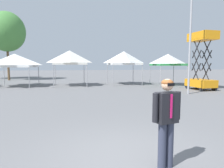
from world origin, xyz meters
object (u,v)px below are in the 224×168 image
(canopy_tent_right_of_center, at_px, (168,60))
(canopy_tent_behind_center, at_px, (124,58))
(canopy_tent_far_left, at_px, (70,58))
(tree_behind_tents_center, at_px, (7,32))
(light_pole_near_lift, at_px, (191,23))
(canopy_tent_far_right, at_px, (15,61))
(scissor_lift, at_px, (201,73))
(person_foreground, at_px, (167,117))

(canopy_tent_right_of_center, bearing_deg, canopy_tent_behind_center, 158.36)
(canopy_tent_far_left, relative_size, canopy_tent_behind_center, 1.00)
(canopy_tent_far_left, height_order, tree_behind_tents_center, tree_behind_tents_center)
(canopy_tent_right_of_center, bearing_deg, tree_behind_tents_center, 151.25)
(light_pole_near_lift, bearing_deg, canopy_tent_far_right, 150.96)
(canopy_tent_far_left, relative_size, canopy_tent_right_of_center, 1.10)
(canopy_tent_far_left, distance_m, canopy_tent_behind_center, 5.48)
(canopy_tent_behind_center, height_order, light_pole_near_lift, light_pole_near_lift)
(canopy_tent_far_left, height_order, scissor_lift, scissor_lift)
(canopy_tent_far_left, xyz_separation_m, scissor_lift, (10.59, -5.04, -1.35))
(person_foreground, xyz_separation_m, light_pole_near_lift, (6.07, 8.98, 3.86))
(canopy_tent_far_left, relative_size, person_foreground, 1.91)
(light_pole_near_lift, bearing_deg, scissor_lift, 40.64)
(scissor_lift, relative_size, tree_behind_tents_center, 0.53)
(canopy_tent_behind_center, distance_m, tree_behind_tents_center, 16.09)
(scissor_lift, bearing_deg, canopy_tent_right_of_center, 105.67)
(canopy_tent_far_right, bearing_deg, tree_behind_tents_center, 110.51)
(canopy_tent_right_of_center, relative_size, person_foreground, 1.74)
(light_pole_near_lift, bearing_deg, person_foreground, -124.06)
(person_foreground, bearing_deg, canopy_tent_behind_center, 78.63)
(canopy_tent_far_left, distance_m, canopy_tent_right_of_center, 9.62)
(light_pole_near_lift, bearing_deg, tree_behind_tents_center, 136.51)
(person_foreground, height_order, tree_behind_tents_center, tree_behind_tents_center)
(canopy_tent_far_left, bearing_deg, tree_behind_tents_center, 133.81)
(canopy_tent_behind_center, height_order, scissor_lift, scissor_lift)
(canopy_tent_far_right, distance_m, canopy_tent_right_of_center, 14.62)
(canopy_tent_far_left, distance_m, light_pole_near_lift, 11.07)
(canopy_tent_far_left, height_order, person_foreground, canopy_tent_far_left)
(canopy_tent_far_left, xyz_separation_m, tree_behind_tents_center, (-8.03, 8.37, 3.53))
(canopy_tent_behind_center, distance_m, light_pole_near_lift, 8.21)
(canopy_tent_behind_center, bearing_deg, canopy_tent_far_left, -176.34)
(scissor_lift, relative_size, light_pole_near_lift, 0.53)
(canopy_tent_far_right, distance_m, light_pole_near_lift, 15.35)
(person_foreground, xyz_separation_m, tree_behind_tents_center, (-10.20, 24.41, 5.21))
(scissor_lift, distance_m, tree_behind_tents_center, 23.46)
(person_foreground, height_order, light_pole_near_lift, light_pole_near_lift)
(canopy_tent_behind_center, relative_size, scissor_lift, 0.73)
(scissor_lift, relative_size, person_foreground, 2.60)
(canopy_tent_far_right, xyz_separation_m, scissor_lift, (15.60, -5.34, -1.07))
(canopy_tent_right_of_center, bearing_deg, canopy_tent_far_left, 172.45)
(canopy_tent_far_right, relative_size, tree_behind_tents_center, 0.43)
(tree_behind_tents_center, bearing_deg, canopy_tent_far_left, -46.19)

